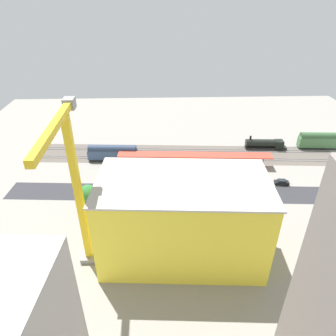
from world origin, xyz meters
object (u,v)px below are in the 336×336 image
Objects in this scene: box_truck_0 at (226,204)px; parked_car_0 at (282,182)px; traffic_light at (235,190)px; street_tree_0 at (103,191)px; tower_crane at (75,186)px; locomotive at (266,144)px; box_truck_1 at (121,210)px; street_tree_1 at (219,188)px; freight_coach_far at (113,152)px; street_tree_3 at (140,191)px; box_truck_2 at (166,209)px; passenger_coach at (320,140)px; parked_car_1 at (261,183)px; street_tree_2 at (88,194)px; parked_car_2 at (241,184)px; construction_building at (182,220)px; parked_car_3 at (223,185)px; platform_canopy_near at (195,155)px.

parked_car_0 is at bearing -150.10° from box_truck_0.
street_tree_0 is at bearing -0.97° from traffic_light.
locomotive is at bearing -136.31° from tower_crane.
box_truck_1 is 1.45× the size of street_tree_1.
street_tree_1 is at bearing 179.90° from street_tree_0.
freight_coach_far reaches higher than locomotive.
street_tree_3 is (-10.57, 0.75, 0.36)m from street_tree_0.
box_truck_2 reaches higher than parked_car_0.
box_truck_1 is at bearing 27.67° from passenger_coach.
street_tree_1 is at bearing 20.25° from parked_car_0.
parked_car_1 is at bearing -140.27° from box_truck_0.
tower_crane reaches higher than box_truck_1.
box_truck_2 is 21.62m from street_tree_2.
locomotive is 40.40m from street_tree_1.
passenger_coach is 1.67× the size of box_truck_1.
tower_crane is at bearing 35.37° from parked_car_2.
box_truck_1 is at bearing 157.57° from street_tree_2.
street_tree_3 is (10.13, -18.64, -5.14)m from construction_building.
construction_building is at bearing 48.67° from traffic_light.
tower_crane is 4.37× the size of box_truck_2.
construction_building is at bearing 60.82° from parked_car_3.
street_tree_1 is at bearing 27.06° from parked_car_1.
street_tree_0 is at bearing 9.05° from parked_car_1.
traffic_light is at bearing 113.26° from platform_canopy_near.
construction_building is 4.25× the size of box_truck_2.
street_tree_3 reaches higher than passenger_coach.
parked_car_0 is 1.07× the size of parked_car_1.
street_tree_0 is (5.34, -5.48, 2.47)m from box_truck_1.
tower_crane is (47.91, 29.67, 20.09)m from parked_car_1.
street_tree_0 is (41.27, 7.36, 3.45)m from parked_car_2.
street_tree_3 is (30.70, 8.11, 3.81)m from parked_car_2.
passenger_coach is at bearing -140.67° from traffic_light.
traffic_light is (-37.20, 0.63, 0.11)m from street_tree_0.
parked_car_3 is 31.71m from construction_building.
box_truck_2 is (30.26, 12.99, 0.96)m from parked_car_1.
parked_car_0 is (2.57, 24.47, -1.14)m from locomotive.
tower_crane is at bearing 33.77° from street_tree_1.
box_truck_0 is at bearing 57.23° from parked_car_2.
parked_car_3 is 36.41m from street_tree_0.
platform_canopy_near is 1.50× the size of construction_building.
traffic_light is at bearing 38.08° from parked_car_1.
freight_coach_far is at bearing -67.50° from street_tree_3.
traffic_light is at bearing -179.73° from street_tree_3.
street_tree_3 is at bearing 1.80° from street_tree_1.
box_truck_0 reaches higher than parked_car_1.
traffic_light is (-37.56, 26.25, 1.26)m from freight_coach_far.
parked_car_3 is 0.59× the size of street_tree_2.
passenger_coach is at bearing -140.24° from parked_car_1.
parked_car_2 is at bearing 2.21° from parked_car_0.
parked_car_2 is at bearing -160.34° from box_truck_1.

